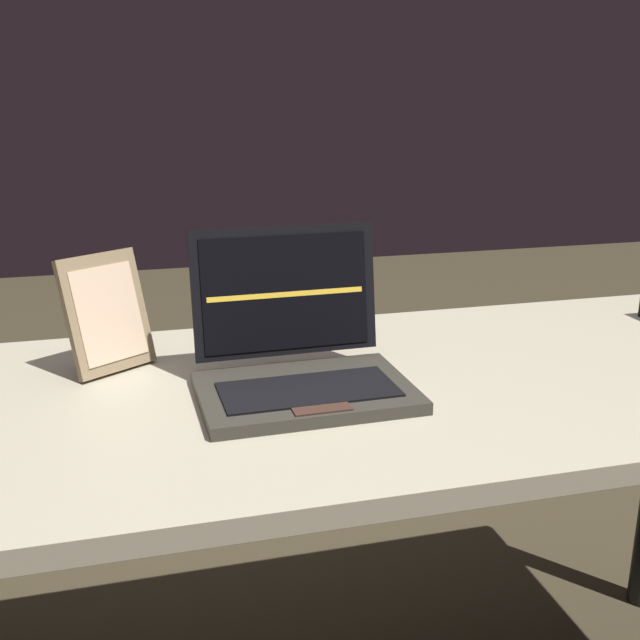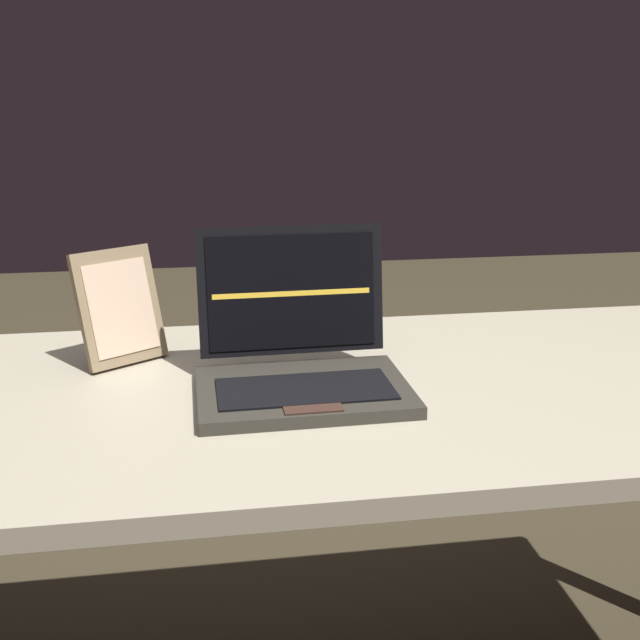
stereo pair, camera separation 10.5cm
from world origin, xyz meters
TOP-DOWN VIEW (x-y plane):
  - desk at (0.00, 0.00)m, footprint 1.68×0.65m
  - laptop_front at (-0.09, -0.01)m, footprint 0.30×0.24m
  - photo_frame at (-0.35, 0.15)m, footprint 0.14×0.12m

SIDE VIEW (x-z plane):
  - desk at x=0.00m, z-range 0.27..0.99m
  - laptop_front at x=-0.09m, z-range 0.66..0.88m
  - photo_frame at x=-0.35m, z-range 0.73..0.91m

